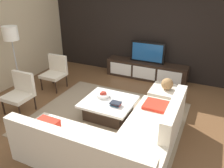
{
  "coord_description": "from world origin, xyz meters",
  "views": [
    {
      "loc": [
        1.72,
        -3.61,
        2.7
      ],
      "look_at": [
        -0.2,
        0.47,
        0.59
      ],
      "focal_mm": 36.39,
      "sensor_mm": 36.0,
      "label": 1
    }
  ],
  "objects": [
    {
      "name": "ground_plane",
      "position": [
        0.0,
        0.0,
        0.0
      ],
      "size": [
        14.0,
        14.0,
        0.0
      ],
      "primitive_type": "plane",
      "color": "brown"
    },
    {
      "name": "area_rug",
      "position": [
        -0.1,
        0.0,
        0.01
      ],
      "size": [
        3.07,
        2.72,
        0.01
      ],
      "primitive_type": "cube",
      "color": "gray",
      "rests_on": "ground"
    },
    {
      "name": "media_console",
      "position": [
        0.0,
        2.4,
        0.25
      ],
      "size": [
        2.34,
        0.46,
        0.5
      ],
      "color": "black",
      "rests_on": "ground"
    },
    {
      "name": "fruit_bowl",
      "position": [
        -0.28,
        0.2,
        0.43
      ],
      "size": [
        0.28,
        0.28,
        0.14
      ],
      "color": "silver",
      "rests_on": "coffee_table"
    },
    {
      "name": "sectional_couch",
      "position": [
        0.5,
        -0.88,
        0.28
      ],
      "size": [
        2.33,
        2.31,
        0.81
      ],
      "color": "beige",
      "rests_on": "ground"
    },
    {
      "name": "feature_wall_back",
      "position": [
        0.0,
        2.7,
        1.4
      ],
      "size": [
        6.4,
        0.12,
        2.8
      ],
      "primitive_type": "cube",
      "color": "black",
      "rests_on": "ground"
    },
    {
      "name": "coffee_table",
      "position": [
        -0.1,
        0.1,
        0.2
      ],
      "size": [
        1.04,
        0.96,
        0.38
      ],
      "color": "black",
      "rests_on": "ground"
    },
    {
      "name": "decorative_ball",
      "position": [
        0.88,
        1.1,
        0.53
      ],
      "size": [
        0.27,
        0.27,
        0.27
      ],
      "primitive_type": "sphere",
      "color": "#997247",
      "rests_on": "ottoman"
    },
    {
      "name": "floor_lamp",
      "position": [
        -2.59,
        0.09,
        1.46
      ],
      "size": [
        0.34,
        0.34,
        1.71
      ],
      "color": "#A5A5AA",
      "rests_on": "ground"
    },
    {
      "name": "book_stack",
      "position": [
        0.12,
        -0.02,
        0.42
      ],
      "size": [
        0.21,
        0.16,
        0.08
      ],
      "color": "#2D516B",
      "rests_on": "coffee_table"
    },
    {
      "name": "accent_chair_near",
      "position": [
        -1.95,
        -0.48,
        0.49
      ],
      "size": [
        0.55,
        0.53,
        0.87
      ],
      "rotation": [
        0.0,
        0.0,
        0.14
      ],
      "color": "black",
      "rests_on": "ground"
    },
    {
      "name": "ottoman",
      "position": [
        0.88,
        1.1,
        0.2
      ],
      "size": [
        0.7,
        0.7,
        0.4
      ],
      "primitive_type": "cube",
      "color": "beige",
      "rests_on": "ground"
    },
    {
      "name": "television",
      "position": [
        0.0,
        2.4,
        0.8
      ],
      "size": [
        0.97,
        0.06,
        0.6
      ],
      "color": "black",
      "rests_on": "media_console"
    },
    {
      "name": "accent_chair_far",
      "position": [
        -2.01,
        0.81,
        0.49
      ],
      "size": [
        0.55,
        0.54,
        0.87
      ],
      "rotation": [
        0.0,
        0.0,
        -0.07
      ],
      "color": "black",
      "rests_on": "ground"
    }
  ]
}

